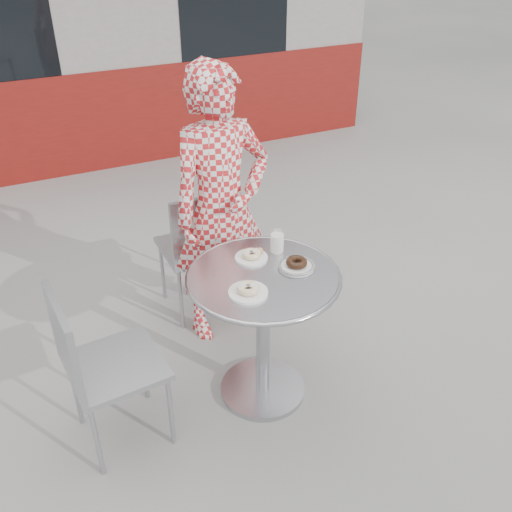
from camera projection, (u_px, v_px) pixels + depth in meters
name	position (u px, v px, depth m)	size (l,w,h in m)	color
ground	(269.00, 388.00, 3.31)	(60.00, 60.00, 0.00)	gray
bistro_table	(263.00, 306.00, 2.97)	(0.80, 0.80, 0.80)	silver
chair_far	(198.00, 272.00, 3.83)	(0.44, 0.45, 0.93)	#9FA1A6
chair_left	(118.00, 394.00, 2.88)	(0.48, 0.47, 0.93)	#9FA1A6
seated_person	(221.00, 209.00, 3.36)	(0.63, 0.41, 1.72)	red
plate_far	(252.00, 255.00, 2.99)	(0.17, 0.17, 0.05)	white
plate_near	(248.00, 290.00, 2.72)	(0.19, 0.19, 0.05)	white
plate_checker	(296.00, 265.00, 2.92)	(0.19, 0.19, 0.05)	white
milk_cup	(277.00, 242.00, 3.03)	(0.08, 0.08, 0.12)	white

